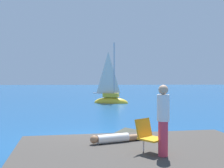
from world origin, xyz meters
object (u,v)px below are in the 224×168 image
person_sunbather (117,138)px  beach_chair (148,134)px  person_standing (163,118)px  sailboat_near (111,99)px

person_sunbather → beach_chair: 1.34m
person_standing → beach_chair: 0.59m
beach_chair → person_standing: bearing=5.7°
sailboat_near → person_standing: size_ratio=3.84×
sailboat_near → person_sunbather: sailboat_near is taller
sailboat_near → person_standing: 20.28m
sailboat_near → person_sunbather: (-0.80, -18.82, 0.41)m
sailboat_near → person_standing: bearing=-72.2°
sailboat_near → beach_chair: bearing=-73.0°
person_standing → sailboat_near: bearing=-179.7°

